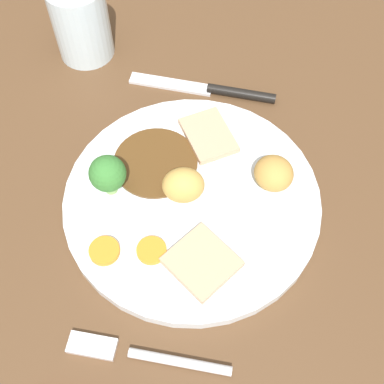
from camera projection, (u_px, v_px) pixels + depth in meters
The scene contains 13 objects.
dining_table at pixel (175, 187), 57.58cm from camera, with size 120.00×84.00×3.60cm, color brown.
dinner_plate at pixel (192, 200), 53.74cm from camera, with size 27.41×27.41×1.40cm, color white.
gravy_pool at pixel (155, 162), 55.29cm from camera, with size 9.36×9.36×0.30cm, color #563819.
meat_slice_main at pixel (202, 262), 48.82cm from camera, with size 6.08×5.80×0.80cm, color tan.
meat_slice_under at pixel (208, 135), 56.92cm from camera, with size 6.58×4.85×0.80cm, color tan.
roast_potato_left at pixel (183, 185), 51.62cm from camera, with size 4.42×3.66×3.88cm, color tan.
roast_potato_right at pixel (274, 171), 52.81cm from camera, with size 4.10×4.27×3.40cm, color #BC8C42.
carrot_coin_front at pixel (104, 251), 49.55cm from camera, with size 3.08×3.08×0.60cm, color orange.
carrot_coin_back at pixel (152, 250), 49.64cm from camera, with size 3.02×3.02×0.48cm, color orange.
broccoli_floret at pixel (108, 174), 50.98cm from camera, with size 3.87×3.87×5.12cm.
fork at pixel (143, 355), 45.58cm from camera, with size 2.21×15.30×0.90cm.
knife at pixel (215, 90), 62.31cm from camera, with size 3.01×18.56×1.20cm.
water_glass at pixel (81, 22), 62.33cm from camera, with size 7.12×7.12×9.73cm, color silver.
Camera 1 is at (-29.96, -5.89, 50.66)cm, focal length 46.84 mm.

